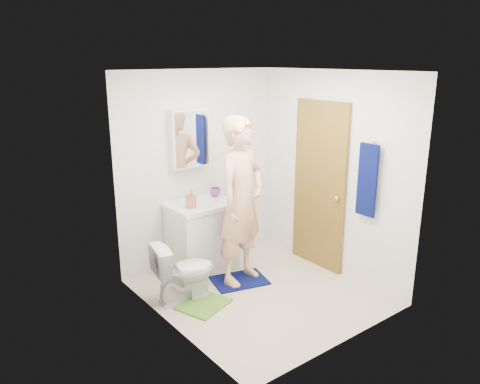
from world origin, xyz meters
The scene contains 22 objects.
floor centered at (0.00, 0.00, -0.01)m, with size 2.20×2.40×0.02m, color beige.
ceiling centered at (0.00, 0.00, 2.41)m, with size 2.20×2.40×0.02m, color white.
wall_back centered at (0.00, 1.21, 1.20)m, with size 2.20×0.02×2.40m, color white.
wall_front centered at (0.00, -1.21, 1.20)m, with size 2.20×0.02×2.40m, color white.
wall_left centered at (-1.11, 0.00, 1.20)m, with size 0.02×2.40×2.40m, color white.
wall_right centered at (1.11, 0.00, 1.20)m, with size 0.02×2.40×2.40m, color white.
vanity_cabinet centered at (-0.15, 0.91, 0.40)m, with size 0.75×0.55×0.80m, color white.
countertop centered at (-0.15, 0.91, 0.83)m, with size 0.79×0.59×0.05m, color white.
sink_basin centered at (-0.15, 0.91, 0.84)m, with size 0.40×0.40×0.03m, color white.
faucet centered at (-0.15, 1.09, 0.91)m, with size 0.03×0.03×0.12m, color silver.
medicine_cabinet centered at (-0.15, 1.14, 1.60)m, with size 0.50×0.12×0.70m, color white.
mirror_panel centered at (-0.15, 1.08, 1.60)m, with size 0.46×0.01×0.66m, color white.
door centered at (1.07, 0.15, 1.02)m, with size 0.05×0.80×2.05m, color olive.
door_knob centered at (1.03, -0.17, 0.95)m, with size 0.07×0.07×0.07m, color gold.
towel centered at (1.03, -0.57, 1.25)m, with size 0.03×0.24×0.80m, color #080F4E.
towel_hook centered at (1.07, -0.57, 1.67)m, with size 0.02×0.02×0.06m, color silver.
toilet centered at (-0.73, 0.38, 0.33)m, with size 0.37×0.65×0.67m, color white.
bath_mat centered at (-0.01, 0.35, 0.01)m, with size 0.62×0.44×0.02m, color #080F4E.
green_rug centered at (-0.64, 0.15, 0.01)m, with size 0.50×0.42×0.02m, color #5E9030.
soap_dispenser centered at (-0.34, 0.84, 0.95)m, with size 0.09×0.10×0.21m, color #BF6D59.
toothbrush_cup centered at (0.15, 1.05, 0.90)m, with size 0.13×0.13×0.11m, color #853F8B.
man centered at (0.02, 0.35, 0.98)m, with size 0.70×0.46×1.91m, color #E3A47F.
Camera 1 is at (-3.04, -3.60, 2.53)m, focal length 35.00 mm.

